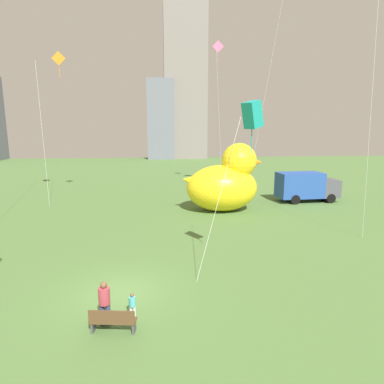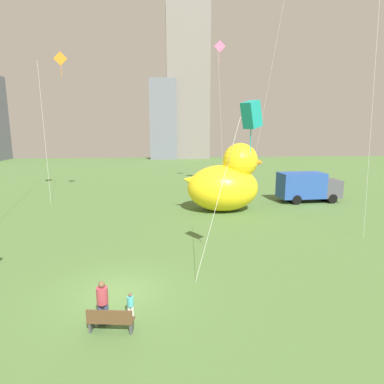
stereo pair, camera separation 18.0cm
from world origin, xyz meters
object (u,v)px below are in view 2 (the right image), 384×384
person_adult (102,301)px  box_truck (307,187)px  kite_pink (220,55)px  kite_teal (251,115)px  park_bench (110,320)px  giant_inflatable_duck (226,182)px  person_child (130,304)px  kite_orange (59,66)px

person_adult → box_truck: size_ratio=0.28×
kite_pink → kite_teal: (-2.66, -23.92, -7.50)m
person_adult → kite_teal: 9.38m
kite_teal → park_bench: bearing=-148.5°
park_bench → kite_teal: size_ratio=0.20×
giant_inflatable_duck → kite_pink: (1.11, 10.53, 12.54)m
person_child → kite_orange: (-8.33, 21.86, 12.20)m
person_child → box_truck: (15.20, 18.85, 0.89)m
kite_teal → person_adult: bearing=-153.8°
kite_pink → person_adult: bearing=-107.8°
person_adult → kite_teal: (5.98, 2.94, 6.60)m
person_child → kite_teal: kite_teal is taller
person_adult → person_child: bearing=18.7°
person_child → kite_pink: 31.19m
box_truck → kite_orange: 26.28m
box_truck → kite_pink: 17.31m
person_child → kite_orange: size_ratio=0.07×
kite_teal → box_truck: bearing=58.0°
kite_pink → kite_orange: bearing=-163.7°
giant_inflatable_duck → kite_teal: kite_teal is taller
kite_pink → kite_orange: kite_pink is taller
person_child → box_truck: size_ratio=0.17×
person_adult → kite_orange: (-7.39, 22.18, 11.83)m
park_bench → kite_teal: bearing=31.5°
person_adult → kite_pink: bearing=72.2°
giant_inflatable_duck → box_truck: (8.61, 2.84, -1.04)m
box_truck → kite_pink: (-7.50, 7.69, 13.58)m
person_child → kite_teal: 8.99m
giant_inflatable_duck → person_child: bearing=-112.4°
park_bench → person_adult: bearing=123.1°
park_bench → kite_pink: bearing=73.1°
giant_inflatable_duck → kite_teal: bearing=-96.6°
park_bench → person_child: 1.04m
person_adult → box_truck: 25.06m
park_bench → box_truck: (15.80, 19.69, 0.97)m
kite_teal → kite_orange: size_ratio=0.58×
box_truck → kite_orange: size_ratio=0.42×
kite_pink → box_truck: bearing=-45.7°
park_bench → person_child: (0.60, 0.84, 0.08)m
giant_inflatable_duck → box_truck: 9.12m
kite_orange → box_truck: bearing=-7.3°
kite_pink → kite_teal: size_ratio=2.03×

